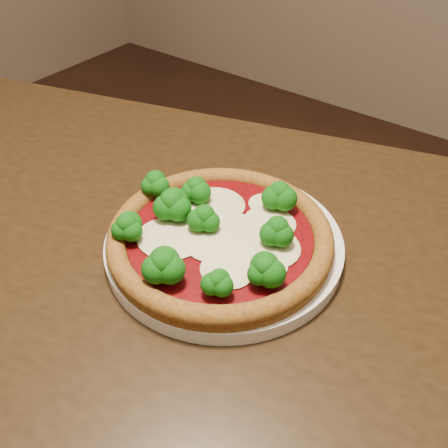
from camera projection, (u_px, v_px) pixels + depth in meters
The scene contains 3 objects.
dining_table at pixel (183, 327), 0.65m from camera, with size 1.32×1.02×0.75m.
plate at pixel (224, 244), 0.60m from camera, with size 0.28×0.28×0.02m, color white.
pizza at pixel (217, 234), 0.57m from camera, with size 0.26×0.26×0.06m.
Camera 1 is at (0.38, -0.18, 1.16)m, focal length 40.00 mm.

